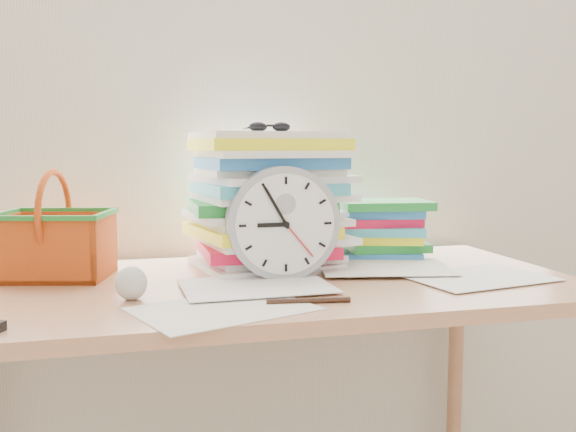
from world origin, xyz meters
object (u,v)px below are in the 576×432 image
object	(u,v)px
clock	(283,223)
basket	(55,225)
paper_stack	(267,200)
book_stack	(381,229)
desk	(268,313)

from	to	relation	value
clock	basket	xyz separation A→B (m)	(-0.50, 0.14, -0.01)
paper_stack	book_stack	bearing A→B (deg)	7.38
desk	clock	xyz separation A→B (m)	(0.04, 0.01, 0.20)
paper_stack	basket	size ratio (longest dim) A/B	1.54
desk	basket	world-z (taller)	basket
clock	paper_stack	bearing A→B (deg)	89.65
clock	desk	bearing A→B (deg)	-168.95
book_stack	clock	bearing A→B (deg)	-148.07
paper_stack	basket	world-z (taller)	paper_stack
book_stack	paper_stack	bearing A→B (deg)	-172.62
paper_stack	clock	world-z (taller)	paper_stack
clock	book_stack	size ratio (longest dim) A/B	0.98
desk	paper_stack	size ratio (longest dim) A/B	3.73
desk	paper_stack	distance (m)	0.30
desk	basket	distance (m)	0.53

